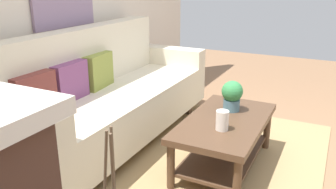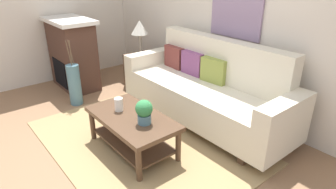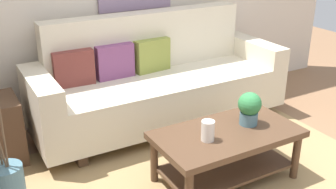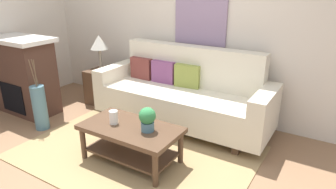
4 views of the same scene
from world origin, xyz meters
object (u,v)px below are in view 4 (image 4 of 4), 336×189
at_px(tabletop_vase, 114,117).
at_px(floor_vase, 40,108).
at_px(framed_painting, 200,17).
at_px(throw_pillow_plum, 164,72).
at_px(table_lamp, 99,44).
at_px(throw_pillow_olive, 188,76).
at_px(couch, 183,95).
at_px(fireplace, 25,75).
at_px(throw_pillow_maroon, 142,68).
at_px(potted_plant_tabletop, 147,118).
at_px(coffee_table, 131,136).
at_px(side_table, 103,87).

xyz_separation_m(tabletop_vase, floor_vase, (-1.35, 0.03, -0.20)).
distance_m(tabletop_vase, framed_painting, 1.91).
bearing_deg(throw_pillow_plum, table_lamp, -174.66).
bearing_deg(framed_painting, throw_pillow_olive, -90.00).
relative_size(couch, floor_vase, 4.00).
xyz_separation_m(table_lamp, floor_vase, (-0.05, -1.17, -0.69)).
bearing_deg(table_lamp, fireplace, -129.14).
relative_size(table_lamp, floor_vase, 0.92).
distance_m(throw_pillow_maroon, potted_plant_tabletop, 1.59).
relative_size(fireplace, floor_vase, 1.88).
bearing_deg(throw_pillow_olive, throw_pillow_maroon, 180.00).
bearing_deg(throw_pillow_olive, potted_plant_tabletop, -81.20).
distance_m(throw_pillow_maroon, throw_pillow_plum, 0.39).
height_order(fireplace, floor_vase, fireplace).
xyz_separation_m(throw_pillow_maroon, coffee_table, (0.76, -1.27, -0.37)).
bearing_deg(framed_painting, potted_plant_tabletop, -83.07).
bearing_deg(throw_pillow_plum, coffee_table, -73.71).
xyz_separation_m(throw_pillow_plum, framed_painting, (0.39, 0.34, 0.77)).
distance_m(throw_pillow_plum, potted_plant_tabletop, 1.38).
bearing_deg(coffee_table, table_lamp, 142.51).
height_order(throw_pillow_plum, table_lamp, table_lamp).
bearing_deg(floor_vase, table_lamp, 87.79).
height_order(tabletop_vase, fireplace, fireplace).
bearing_deg(couch, potted_plant_tabletop, -80.25).
xyz_separation_m(floor_vase, framed_painting, (1.58, 1.61, 1.14)).
xyz_separation_m(side_table, floor_vase, (-0.05, -1.17, 0.03)).
xyz_separation_m(throw_pillow_maroon, framed_painting, (0.79, 0.34, 0.77)).
bearing_deg(coffee_table, side_table, 142.51).
xyz_separation_m(side_table, fireplace, (-0.72, -0.88, 0.31)).
bearing_deg(framed_painting, table_lamp, -163.74).
bearing_deg(tabletop_vase, fireplace, 171.19).
height_order(couch, side_table, couch).
relative_size(coffee_table, table_lamp, 1.93).
bearing_deg(couch, fireplace, -159.02).
bearing_deg(couch, throw_pillow_plum, 162.47).
height_order(coffee_table, framed_painting, framed_painting).
bearing_deg(fireplace, potted_plant_tabletop, -6.04).
distance_m(couch, fireplace, 2.42).
relative_size(couch, throw_pillow_olive, 6.86).
bearing_deg(coffee_table, throw_pillow_plum, 106.29).
distance_m(couch, table_lamp, 1.63).
xyz_separation_m(throw_pillow_maroon, table_lamp, (-0.75, -0.11, 0.31)).
relative_size(tabletop_vase, side_table, 0.27).
distance_m(throw_pillow_plum, floor_vase, 1.78).
relative_size(couch, fireplace, 2.13).
height_order(throw_pillow_olive, floor_vase, throw_pillow_olive).
bearing_deg(throw_pillow_plum, framed_painting, 40.95).
bearing_deg(couch, throw_pillow_maroon, 171.03).
bearing_deg(fireplace, table_lamp, 50.86).
bearing_deg(framed_painting, throw_pillow_plum, -139.05).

